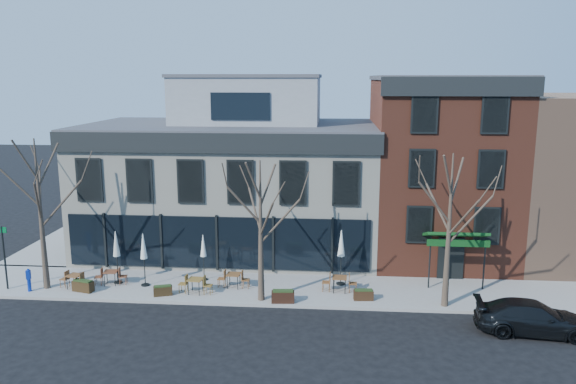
# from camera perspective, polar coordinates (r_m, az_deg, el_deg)

# --- Properties ---
(ground) EXTENTS (120.00, 120.00, 0.00)m
(ground) POSITION_cam_1_polar(r_m,az_deg,el_deg) (32.71, -7.12, -8.28)
(ground) COLOR black
(ground) RESTS_ON ground
(sidewalk_front) EXTENTS (33.50, 4.70, 0.15)m
(sidewalk_front) POSITION_cam_1_polar(r_m,az_deg,el_deg) (30.20, -1.82, -9.76)
(sidewalk_front) COLOR gray
(sidewalk_front) RESTS_ON ground
(sidewalk_side) EXTENTS (4.50, 12.00, 0.15)m
(sidewalk_side) POSITION_cam_1_polar(r_m,az_deg,el_deg) (41.69, -20.77, -4.49)
(sidewalk_side) COLOR gray
(sidewalk_side) RESTS_ON ground
(corner_building) EXTENTS (18.39, 10.39, 11.10)m
(corner_building) POSITION_cam_1_polar(r_m,az_deg,el_deg) (36.31, -5.57, 1.46)
(corner_building) COLOR silver
(corner_building) RESTS_ON ground
(red_brick_building) EXTENTS (8.20, 11.78, 11.18)m
(red_brick_building) POSITION_cam_1_polar(r_m,az_deg,el_deg) (36.10, 15.03, 2.53)
(red_brick_building) COLOR brown
(red_brick_building) RESTS_ON ground
(tree_corner) EXTENTS (3.93, 3.98, 7.92)m
(tree_corner) POSITION_cam_1_polar(r_m,az_deg,el_deg) (31.52, -23.83, -1.91)
(tree_corner) COLOR #382B21
(tree_corner) RESTS_ON sidewalk_front
(tree_mid) EXTENTS (3.50, 3.55, 7.04)m
(tree_mid) POSITION_cam_1_polar(r_m,az_deg,el_deg) (27.41, -2.78, -3.81)
(tree_mid) COLOR #382B21
(tree_mid) RESTS_ON sidewalk_front
(tree_right) EXTENTS (3.72, 3.77, 7.48)m
(tree_right) POSITION_cam_1_polar(r_m,az_deg,el_deg) (27.69, 16.06, -3.61)
(tree_right) COLOR #382B21
(tree_right) RESTS_ON sidewalk_front
(sign_pole) EXTENTS (0.50, 0.10, 3.40)m
(sign_pole) POSITION_cam_1_polar(r_m,az_deg,el_deg) (32.81, -26.88, -5.61)
(sign_pole) COLOR black
(sign_pole) RESTS_ON sidewalk_front
(parked_sedan) EXTENTS (5.08, 2.42, 1.43)m
(parked_sedan) POSITION_cam_1_polar(r_m,az_deg,el_deg) (27.41, 23.62, -11.61)
(parked_sedan) COLOR black
(parked_sedan) RESTS_ON ground
(call_box) EXTENTS (0.25, 0.25, 1.24)m
(call_box) POSITION_cam_1_polar(r_m,az_deg,el_deg) (32.32, -24.84, -8.04)
(call_box) COLOR #0B2896
(call_box) RESTS_ON sidewalk_front
(cafe_set_0) EXTENTS (1.76, 0.81, 0.90)m
(cafe_set_0) POSITION_cam_1_polar(r_m,az_deg,el_deg) (31.89, -20.85, -8.33)
(cafe_set_0) COLOR brown
(cafe_set_0) RESTS_ON sidewalk_front
(cafe_set_1) EXTENTS (1.77, 0.79, 0.91)m
(cafe_set_1) POSITION_cam_1_polar(r_m,az_deg,el_deg) (31.81, -17.55, -8.15)
(cafe_set_1) COLOR brown
(cafe_set_1) RESTS_ON sidewalk_front
(cafe_set_2) EXTENTS (1.82, 0.79, 0.94)m
(cafe_set_2) POSITION_cam_1_polar(r_m,az_deg,el_deg) (29.58, -9.38, -9.22)
(cafe_set_2) COLOR brown
(cafe_set_2) RESTS_ON sidewalk_front
(cafe_set_3) EXTENTS (1.76, 0.73, 0.92)m
(cafe_set_3) POSITION_cam_1_polar(r_m,az_deg,el_deg) (30.10, -5.55, -8.77)
(cafe_set_3) COLOR brown
(cafe_set_3) RESTS_ON sidewalk_front
(cafe_set_4) EXTENTS (1.85, 0.77, 0.97)m
(cafe_set_4) POSITION_cam_1_polar(r_m,az_deg,el_deg) (29.52, 5.25, -9.13)
(cafe_set_4) COLOR brown
(cafe_set_4) RESTS_ON sidewalk_front
(umbrella_0) EXTENTS (0.46, 0.46, 2.90)m
(umbrella_0) POSITION_cam_1_polar(r_m,az_deg,el_deg) (31.43, -17.05, -5.33)
(umbrella_0) COLOR black
(umbrella_0) RESTS_ON sidewalk_front
(umbrella_1) EXTENTS (0.46, 0.46, 2.87)m
(umbrella_1) POSITION_cam_1_polar(r_m,az_deg,el_deg) (30.68, -14.47, -5.64)
(umbrella_1) COLOR black
(umbrella_1) RESTS_ON sidewalk_front
(umbrella_2) EXTENTS (0.41, 0.41, 2.56)m
(umbrella_2) POSITION_cam_1_polar(r_m,az_deg,el_deg) (30.95, -8.60, -5.66)
(umbrella_2) COLOR black
(umbrella_2) RESTS_ON sidewalk_front
(umbrella_4) EXTENTS (0.48, 0.48, 3.01)m
(umbrella_4) POSITION_cam_1_polar(r_m,az_deg,el_deg) (29.99, 5.43, -5.51)
(umbrella_4) COLOR black
(umbrella_4) RESTS_ON sidewalk_front
(planter_0) EXTENTS (1.17, 0.71, 0.61)m
(planter_0) POSITION_cam_1_polar(r_m,az_deg,el_deg) (31.36, -20.10, -8.93)
(planter_0) COLOR #302010
(planter_0) RESTS_ON sidewalk_front
(planter_1) EXTENTS (1.01, 0.65, 0.52)m
(planter_1) POSITION_cam_1_polar(r_m,az_deg,el_deg) (29.70, -12.60, -9.73)
(planter_1) COLOR black
(planter_1) RESTS_ON sidewalk_front
(planter_2) EXTENTS (1.16, 0.54, 0.63)m
(planter_2) POSITION_cam_1_polar(r_m,az_deg,el_deg) (28.14, -0.52, -10.54)
(planter_2) COLOR black
(planter_2) RESTS_ON sidewalk_front
(planter_3) EXTENTS (1.00, 0.47, 0.55)m
(planter_3) POSITION_cam_1_polar(r_m,az_deg,el_deg) (28.69, 7.67, -10.30)
(planter_3) COLOR black
(planter_3) RESTS_ON sidewalk_front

